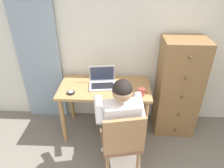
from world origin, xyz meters
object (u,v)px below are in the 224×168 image
object	(u,v)px
computer_mouse	(121,86)
coffee_mug	(141,92)
laptop	(102,82)
dresser	(178,88)
person_seated	(119,117)
chair	(122,141)
desk	(105,94)
desk_clock	(71,93)

from	to	relation	value
computer_mouse	coffee_mug	bearing A→B (deg)	-42.92
laptop	computer_mouse	bearing A→B (deg)	-9.96
dresser	laptop	bearing A→B (deg)	-176.35
person_seated	computer_mouse	distance (m)	0.52
laptop	computer_mouse	xyz separation A→B (m)	(0.25, -0.04, -0.04)
computer_mouse	coffee_mug	xyz separation A→B (m)	(0.24, -0.18, 0.03)
person_seated	coffee_mug	bearing A→B (deg)	52.07
chair	laptop	size ratio (longest dim) A/B	2.36
desk	person_seated	size ratio (longest dim) A/B	0.99
chair	coffee_mug	size ratio (longest dim) A/B	7.21
desk_clock	coffee_mug	world-z (taller)	coffee_mug
desk	chair	size ratio (longest dim) A/B	1.36
person_seated	desk_clock	bearing A→B (deg)	151.30
chair	person_seated	distance (m)	0.26
dresser	computer_mouse	distance (m)	0.77
dresser	desk_clock	bearing A→B (deg)	-168.09
chair	coffee_mug	distance (m)	0.63
dresser	computer_mouse	size ratio (longest dim) A/B	13.48
person_seated	computer_mouse	bearing A→B (deg)	88.51
laptop	desk_clock	xyz separation A→B (m)	(-0.37, -0.22, -0.04)
computer_mouse	desk_clock	world-z (taller)	computer_mouse
dresser	coffee_mug	bearing A→B (deg)	-150.64
laptop	coffee_mug	world-z (taller)	laptop
desk_clock	desk	bearing A→B (deg)	24.83
computer_mouse	chair	bearing A→B (deg)	-94.58
dresser	person_seated	xyz separation A→B (m)	(-0.77, -0.62, -0.01)
computer_mouse	desk_clock	size ratio (longest dim) A/B	1.11
laptop	desk_clock	world-z (taller)	laptop
dresser	laptop	size ratio (longest dim) A/B	3.67
laptop	desk_clock	bearing A→B (deg)	-148.50
computer_mouse	desk	bearing A→B (deg)	173.11
dresser	person_seated	bearing A→B (deg)	-141.26
person_seated	coffee_mug	size ratio (longest dim) A/B	9.86
person_seated	chair	bearing A→B (deg)	-79.94
desk	desk_clock	world-z (taller)	desk_clock
desk	coffee_mug	distance (m)	0.52
computer_mouse	dresser	bearing A→B (deg)	1.96
desk	dresser	world-z (taller)	dresser
laptop	desk_clock	distance (m)	0.43
person_seated	dresser	bearing A→B (deg)	38.74
desk	chair	bearing A→B (deg)	-71.38
desk	coffee_mug	xyz separation A→B (m)	(0.46, -0.18, 0.16)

